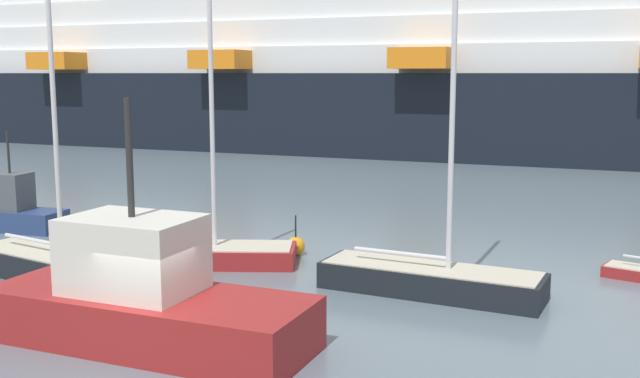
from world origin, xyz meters
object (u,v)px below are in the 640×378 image
Objects in this scene: sailboat_1 at (431,274)px; fishing_boat_0 at (145,299)px; channel_buoy_0 at (296,246)px; cruise_ship at (446,62)px; fishing_boat_1 at (9,211)px; sailboat_3 at (200,251)px; sailboat_2 at (52,262)px.

fishing_boat_0 is (-6.04, -6.33, 0.51)m from sailboat_1.
channel_buoy_0 is 39.41m from cruise_ship.
channel_buoy_0 is at bearing -3.51° from fishing_boat_1.
sailboat_3 is at bearing -140.18° from channel_buoy_0.
channel_buoy_0 is (-5.54, 3.32, -0.27)m from sailboat_1.
cruise_ship is at bearing 70.45° from sailboat_3.
channel_buoy_0 is (13.26, -0.57, -0.45)m from fishing_boat_1.
sailboat_1 is 1.26× the size of sailboat_3.
fishing_boat_0 is 48.82m from cruise_ship.
sailboat_1 is at bearing -77.50° from cruise_ship.
sailboat_3 is at bearing -16.24° from fishing_boat_1.
channel_buoy_0 is (2.74, 2.29, -0.14)m from sailboat_3.
channel_buoy_0 is at bearing 157.35° from sailboat_1.
sailboat_3 reaches higher than sailboat_2.
fishing_boat_0 is at bearing -125.37° from sailboat_1.
fishing_boat_0 is 5.65× the size of channel_buoy_0.
cruise_ship is at bearing -85.40° from fishing_boat_0.
fishing_boat_1 is at bearing 148.64° from sailboat_3.
sailboat_1 is 8.98× the size of channel_buoy_0.
fishing_boat_1 is 0.04× the size of cruise_ship.
sailboat_1 is at bearing 25.11° from sailboat_2.
sailboat_2 is 0.95× the size of sailboat_3.
channel_buoy_0 is at bearing -88.15° from fishing_boat_0.
fishing_boat_0 is 1.65× the size of fishing_boat_1.
sailboat_3 is at bearing -68.25° from fishing_boat_0.
cruise_ship is (2.43, 41.03, 7.08)m from sailboat_3.
sailboat_1 reaches higher than fishing_boat_0.
sailboat_1 is 12.21m from sailboat_2.
cruise_ship is (6.19, 44.13, 7.04)m from sailboat_2.
sailboat_2 is 0.08× the size of cruise_ship.
sailboat_2 is at bearing -161.97° from sailboat_1.
sailboat_1 reaches higher than sailboat_3.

